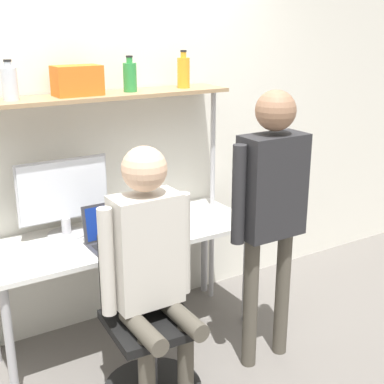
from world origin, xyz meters
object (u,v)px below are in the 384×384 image
bottle_clear (10,83)px  bottle_green (130,77)px  storage_box (77,81)px  office_chair (149,347)px  person_seated (150,257)px  monitor (64,195)px  person_standing (272,196)px  laptop (111,232)px  cell_phone (159,236)px  bottle_amber (183,72)px

bottle_clear → bottle_green: 0.74m
storage_box → office_chair: bearing=-86.4°
person_seated → bottle_green: bearing=69.6°
monitor → person_standing: person_standing is taller
laptop → bottle_clear: size_ratio=1.42×
monitor → cell_phone: monitor is taller
monitor → storage_box: size_ratio=2.06×
laptop → storage_box: storage_box is taller
laptop → person_seated: size_ratio=0.22×
monitor → person_standing: size_ratio=0.34×
laptop → storage_box: 0.93m
laptop → cell_phone: 0.31m
monitor → laptop: size_ratio=1.81×
cell_phone → person_seated: (-0.30, -0.47, 0.11)m
person_standing → bottle_clear: size_ratio=7.55×
monitor → storage_box: storage_box is taller
bottle_clear → storage_box: 0.39m
laptop → cell_phone: size_ratio=2.13×
cell_phone → office_chair: (-0.30, -0.42, -0.47)m
monitor → bottle_amber: (0.87, 0.00, 0.70)m
office_chair → person_seated: 0.57m
monitor → office_chair: 1.06m
office_chair → bottle_clear: bearing=120.3°
bottle_clear → bottle_green: bottle_clear is taller
laptop → person_standing: bearing=-37.0°
office_chair → bottle_clear: bottle_clear is taller
laptop → cell_phone: (0.29, -0.07, -0.06)m
laptop → person_standing: (0.76, -0.57, 0.26)m
person_seated → bottle_amber: (0.69, 0.80, 0.86)m
office_chair → storage_box: size_ratio=3.38×
laptop → person_standing: 0.99m
person_standing → monitor: bearing=138.6°
cell_phone → office_chair: bearing=-125.8°
office_chair → bottle_green: (0.30, 0.76, 1.42)m
bottle_amber → person_standing: bearing=-84.2°
laptop → bottle_amber: size_ratio=1.30×
bottle_amber → storage_box: 0.73m
laptop → bottle_green: 0.98m
bottle_amber → storage_box: (-0.73, 0.00, -0.02)m
bottle_amber → person_seated: bearing=-130.7°
cell_phone → office_chair: office_chair is taller
person_standing → bottle_clear: 1.61m
monitor → bottle_green: bearing=0.3°
storage_box → monitor: bearing=-179.1°
office_chair → storage_box: 1.60m
monitor → storage_box: 0.70m
person_seated → bottle_green: (0.30, 0.80, 0.85)m
laptop → bottle_amber: bearing=21.7°
cell_phone → bottle_green: bottle_green is taller
laptop → monitor: bearing=126.0°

